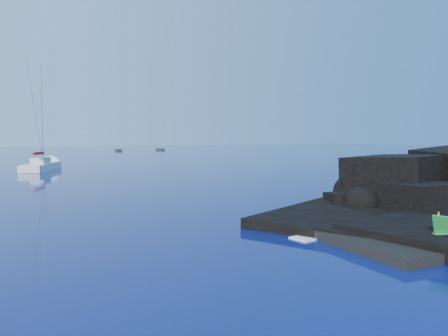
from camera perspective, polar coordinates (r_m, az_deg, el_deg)
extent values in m
plane|color=#04073C|center=(15.62, 16.71, -10.91)|extent=(400.00, 400.00, 0.00)
cube|color=black|center=(19.38, 24.69, -8.20)|extent=(9.08, 6.86, 0.70)
cube|color=white|center=(21.75, 26.13, -5.94)|extent=(1.93, 0.98, 0.05)
cone|color=orange|center=(20.44, 26.21, -5.83)|extent=(0.39, 0.39, 0.56)
cube|color=#25262A|center=(132.85, -13.61, 2.17)|extent=(1.69, 4.25, 0.55)
cube|color=#2A2B30|center=(138.78, -8.32, 2.32)|extent=(1.35, 4.29, 0.57)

